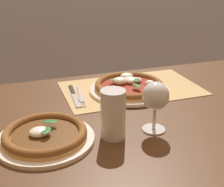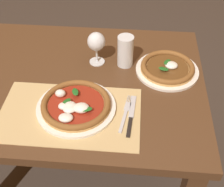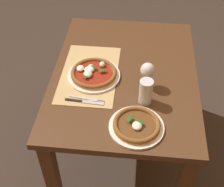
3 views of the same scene
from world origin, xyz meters
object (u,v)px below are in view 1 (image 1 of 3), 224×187
object	(u,v)px
knife	(74,96)
fork	(81,96)
wine_glass	(155,98)
pint_glass	(113,115)
pizza_far	(45,136)
pizza_near	(129,86)

from	to	relation	value
knife	fork	bearing A→B (deg)	153.29
wine_glass	pint_glass	bearing A→B (deg)	-1.82
wine_glass	pint_glass	distance (m)	0.13
pizza_far	fork	bearing A→B (deg)	-121.60
pint_glass	knife	xyz separation A→B (m)	(0.04, -0.32, -0.06)
fork	pizza_far	bearing A→B (deg)	58.40
wine_glass	knife	xyz separation A→B (m)	(0.17, -0.33, -0.10)
wine_glass	knife	world-z (taller)	wine_glass
fork	knife	distance (m)	0.02
pizza_near	wine_glass	world-z (taller)	wine_glass
wine_glass	pizza_far	bearing A→B (deg)	-7.31
fork	knife	size ratio (longest dim) A/B	0.93
pizza_near	knife	xyz separation A→B (m)	(0.22, -0.02, -0.02)
pint_glass	fork	world-z (taller)	pint_glass
pizza_far	pizza_near	bearing A→B (deg)	-143.47
fork	knife	world-z (taller)	knife
wine_glass	fork	xyz separation A→B (m)	(0.15, -0.32, -0.10)
pizza_near	knife	distance (m)	0.22
pizza_far	fork	world-z (taller)	pizza_far
pizza_far	fork	size ratio (longest dim) A/B	1.39
fork	knife	bearing A→B (deg)	-26.71
pizza_near	wine_glass	size ratio (longest dim) A/B	2.00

